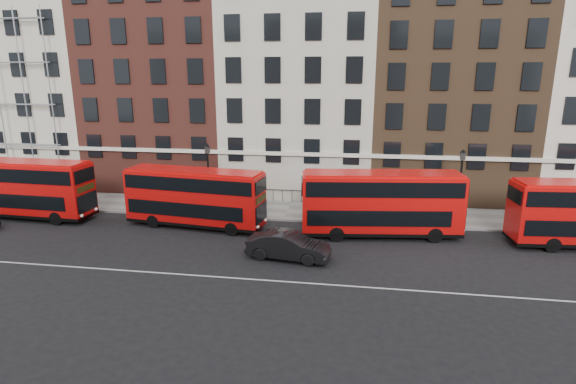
% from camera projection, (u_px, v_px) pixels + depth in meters
% --- Properties ---
extents(ground, '(120.00, 120.00, 0.00)m').
position_uv_depth(ground, '(259.00, 264.00, 25.55)').
color(ground, black).
rests_on(ground, ground).
extents(pavement, '(80.00, 5.00, 0.15)m').
position_uv_depth(pavement, '(288.00, 210.00, 35.57)').
color(pavement, slate).
rests_on(pavement, ground).
extents(kerb, '(80.00, 0.30, 0.16)m').
position_uv_depth(kerb, '(283.00, 220.00, 33.18)').
color(kerb, gray).
rests_on(kerb, ground).
extents(road_centre_line, '(70.00, 0.12, 0.01)m').
position_uv_depth(road_centre_line, '(251.00, 279.00, 23.64)').
color(road_centre_line, white).
rests_on(road_centre_line, ground).
extents(building_terrace, '(64.00, 11.95, 22.00)m').
position_uv_depth(building_terrace, '(297.00, 78.00, 40.12)').
color(building_terrace, '#B5B09C').
rests_on(building_terrace, ground).
extents(bus_a, '(10.54, 2.98, 4.38)m').
position_uv_depth(bus_a, '(23.00, 187.00, 33.34)').
color(bus_a, red).
rests_on(bus_a, ground).
extents(bus_b, '(10.04, 3.57, 4.13)m').
position_uv_depth(bus_b, '(194.00, 196.00, 31.38)').
color(bus_b, red).
rests_on(bus_b, ground).
extents(bus_c, '(10.60, 3.77, 4.36)m').
position_uv_depth(bus_c, '(380.00, 202.00, 29.43)').
color(bus_c, red).
rests_on(bus_c, ground).
extents(car_front, '(5.04, 2.33, 1.60)m').
position_uv_depth(car_front, '(288.00, 246.00, 26.14)').
color(car_front, black).
rests_on(car_front, ground).
extents(lamp_post_left, '(0.44, 0.44, 5.33)m').
position_uv_depth(lamp_post_left, '(208.00, 174.00, 34.33)').
color(lamp_post_left, black).
rests_on(lamp_post_left, pavement).
extents(lamp_post_right, '(0.44, 0.44, 5.33)m').
position_uv_depth(lamp_post_right, '(460.00, 183.00, 31.67)').
color(lamp_post_right, black).
rests_on(lamp_post_right, pavement).
extents(iron_railings, '(6.60, 0.06, 1.00)m').
position_uv_depth(iron_railings, '(292.00, 196.00, 37.53)').
color(iron_railings, black).
rests_on(iron_railings, pavement).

